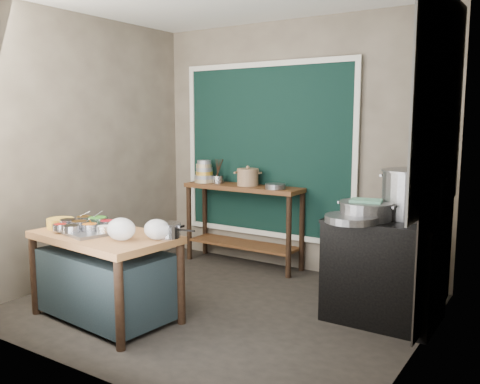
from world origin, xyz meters
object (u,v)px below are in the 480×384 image
Objects in this scene: back_counter at (243,225)px; stove_block at (384,271)px; condiment_tray at (88,230)px; yellow_basin at (60,223)px; utensil_cup at (218,179)px; steamer at (366,211)px; ceramic_crock at (248,178)px; saucepan at (168,230)px; prep_table at (106,276)px; stock_pot at (412,194)px.

stove_block is at bearing -21.02° from back_counter.
yellow_basin reaches higher than condiment_tray.
stove_block is 2.45m from utensil_cup.
stove_block reaches higher than yellow_basin.
condiment_tray is at bearing -150.05° from steamer.
utensil_cup is 0.56× the size of ceramic_crock.
prep_table is at bearing -172.31° from saucepan.
ceramic_crock is at bearing 72.44° from yellow_basin.
stock_pot is at bearing 39.02° from prep_table.
back_counter reaches higher than saucepan.
stock_pot is at bearing 31.74° from condiment_tray.
stock_pot reaches higher than steamer.
stock_pot reaches higher than condiment_tray.
condiment_tray is 2.07m from utensil_cup.
saucepan reaches higher than condiment_tray.
saucepan is 1.47× the size of utensil_cup.
yellow_basin is 3.07m from stock_pot.
condiment_tray is 3.95× the size of utensil_cup.
condiment_tray is 1.28× the size of steamer.
steamer is (2.36, 1.23, 0.16)m from yellow_basin.
back_counter is 1.92m from saucepan.
prep_table is 4.75× the size of ceramic_crock.
stock_pot reaches higher than utensil_cup.
stove_block is 3.89× the size of yellow_basin.
ceramic_crock reaches higher than prep_table.
yellow_basin is (-0.50, -0.06, 0.42)m from prep_table.
ceramic_crock reaches higher than condiment_tray.
utensil_cup reaches higher than back_counter.
yellow_basin is 2.12m from utensil_cup.
stove_block is at bearing 28.49° from yellow_basin.
ceramic_crock is (0.35, 2.04, 0.28)m from condiment_tray.
steamer is (1.76, -0.86, 0.48)m from back_counter.
ceramic_crock is (-1.84, 0.73, 0.61)m from stove_block.
steamer is at bearing -22.30° from utensil_cup.
steamer is (1.32, 0.98, 0.14)m from saucepan.
condiment_tray is 2.38m from steamer.
steamer is (2.13, -0.87, -0.04)m from utensil_cup.
utensil_cup reaches higher than condiment_tray.
steamer is (-0.30, -0.27, -0.13)m from stock_pot.
saucepan is at bearing -143.42° from steamer.
ceramic_crock is at bearing -0.68° from back_counter.
prep_table is 0.65m from yellow_basin.
prep_table is 5.40× the size of yellow_basin.
back_counter is 5.51× the size of ceramic_crock.
yellow_basin is at bearing -150.56° from stock_pot.
steamer is (-0.14, -0.13, 0.53)m from stove_block.
utensil_cup reaches higher than prep_table.
prep_table is 2.13× the size of condiment_tray.
utensil_cup is (-2.27, 0.75, 0.57)m from stove_block.
back_counter is 0.57m from ceramic_crock.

